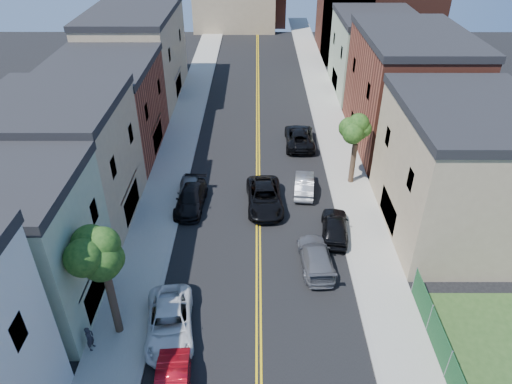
{
  "coord_description": "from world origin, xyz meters",
  "views": [
    {
      "loc": [
        -0.13,
        -3.77,
        21.12
      ],
      "look_at": [
        -0.17,
        25.46,
        2.0
      ],
      "focal_mm": 32.62,
      "sensor_mm": 36.0,
      "label": 1
    }
  ],
  "objects_px": {
    "white_pickup": "(170,323)",
    "pedestrian_left": "(90,338)",
    "grey_car_right": "(316,257)",
    "silver_car_right": "(304,184)",
    "dark_car_right_far": "(299,137)",
    "black_car_right": "(335,226)",
    "grey_car_left": "(190,191)",
    "black_suv_lane": "(265,197)",
    "black_car_left": "(191,198)"
  },
  "relations": [
    {
      "from": "dark_car_right_far",
      "to": "black_suv_lane",
      "type": "height_order",
      "value": "dark_car_right_far"
    },
    {
      "from": "black_car_right",
      "to": "black_suv_lane",
      "type": "height_order",
      "value": "black_suv_lane"
    },
    {
      "from": "black_car_left",
      "to": "black_suv_lane",
      "type": "distance_m",
      "value": 5.78
    },
    {
      "from": "white_pickup",
      "to": "black_car_left",
      "type": "distance_m",
      "value": 12.49
    },
    {
      "from": "grey_car_right",
      "to": "pedestrian_left",
      "type": "height_order",
      "value": "pedestrian_left"
    },
    {
      "from": "black_suv_lane",
      "to": "white_pickup",
      "type": "bearing_deg",
      "value": -116.77
    },
    {
      "from": "white_pickup",
      "to": "grey_car_right",
      "type": "xyz_separation_m",
      "value": [
        8.8,
        5.6,
        -0.03
      ]
    },
    {
      "from": "grey_car_left",
      "to": "black_suv_lane",
      "type": "relative_size",
      "value": 0.77
    },
    {
      "from": "white_pickup",
      "to": "pedestrian_left",
      "type": "bearing_deg",
      "value": -170.8
    },
    {
      "from": "white_pickup",
      "to": "silver_car_right",
      "type": "xyz_separation_m",
      "value": [
        8.8,
        14.62,
        -0.06
      ]
    },
    {
      "from": "black_car_left",
      "to": "silver_car_right",
      "type": "distance_m",
      "value": 9.33
    },
    {
      "from": "dark_car_right_far",
      "to": "pedestrian_left",
      "type": "distance_m",
      "value": 27.69
    },
    {
      "from": "black_car_left",
      "to": "pedestrian_left",
      "type": "distance_m",
      "value": 14.22
    },
    {
      "from": "black_car_left",
      "to": "black_car_right",
      "type": "height_order",
      "value": "black_car_right"
    },
    {
      "from": "white_pickup",
      "to": "dark_car_right_far",
      "type": "bearing_deg",
      "value": 61.05
    },
    {
      "from": "black_car_left",
      "to": "black_suv_lane",
      "type": "bearing_deg",
      "value": 4.06
    },
    {
      "from": "grey_car_right",
      "to": "dark_car_right_far",
      "type": "bearing_deg",
      "value": -93.76
    },
    {
      "from": "dark_car_right_far",
      "to": "black_suv_lane",
      "type": "distance_m",
      "value": 11.19
    },
    {
      "from": "grey_car_left",
      "to": "black_car_left",
      "type": "relative_size",
      "value": 0.87
    },
    {
      "from": "white_pickup",
      "to": "black_suv_lane",
      "type": "height_order",
      "value": "black_suv_lane"
    },
    {
      "from": "white_pickup",
      "to": "grey_car_left",
      "type": "height_order",
      "value": "white_pickup"
    },
    {
      "from": "grey_car_left",
      "to": "pedestrian_left",
      "type": "xyz_separation_m",
      "value": [
        -3.56,
        -14.68,
        0.16
      ]
    },
    {
      "from": "grey_car_left",
      "to": "silver_car_right",
      "type": "distance_m",
      "value": 9.37
    },
    {
      "from": "white_pickup",
      "to": "dark_car_right_far",
      "type": "relative_size",
      "value": 0.95
    },
    {
      "from": "silver_car_right",
      "to": "dark_car_right_far",
      "type": "distance_m",
      "value": 8.54
    },
    {
      "from": "black_car_right",
      "to": "dark_car_right_far",
      "type": "relative_size",
      "value": 0.79
    },
    {
      "from": "black_car_left",
      "to": "grey_car_right",
      "type": "relative_size",
      "value": 1.02
    },
    {
      "from": "silver_car_right",
      "to": "dark_car_right_far",
      "type": "relative_size",
      "value": 0.74
    },
    {
      "from": "dark_car_right_far",
      "to": "black_suv_lane",
      "type": "xyz_separation_m",
      "value": [
        -3.55,
        -10.61,
        -0.0
      ]
    },
    {
      "from": "white_pickup",
      "to": "grey_car_left",
      "type": "bearing_deg",
      "value": 84.55
    },
    {
      "from": "pedestrian_left",
      "to": "black_car_right",
      "type": "bearing_deg",
      "value": -43.58
    },
    {
      "from": "grey_car_left",
      "to": "black_suv_lane",
      "type": "xyz_separation_m",
      "value": [
        6.0,
        -0.91,
        0.04
      ]
    },
    {
      "from": "white_pickup",
      "to": "pedestrian_left",
      "type": "xyz_separation_m",
      "value": [
        -4.06,
        -1.23,
        0.16
      ]
    },
    {
      "from": "black_car_left",
      "to": "dark_car_right_far",
      "type": "height_order",
      "value": "dark_car_right_far"
    },
    {
      "from": "pedestrian_left",
      "to": "silver_car_right",
      "type": "bearing_deg",
      "value": -27.31
    },
    {
      "from": "white_pickup",
      "to": "grey_car_left",
      "type": "distance_m",
      "value": 13.46
    },
    {
      "from": "grey_car_left",
      "to": "black_car_left",
      "type": "height_order",
      "value": "grey_car_left"
    },
    {
      "from": "pedestrian_left",
      "to": "black_car_left",
      "type": "bearing_deg",
      "value": -3.65
    },
    {
      "from": "black_suv_lane",
      "to": "pedestrian_left",
      "type": "xyz_separation_m",
      "value": [
        -9.56,
        -13.77,
        0.12
      ]
    },
    {
      "from": "grey_car_left",
      "to": "silver_car_right",
      "type": "bearing_deg",
      "value": 3.79
    },
    {
      "from": "silver_car_right",
      "to": "pedestrian_left",
      "type": "distance_m",
      "value": 20.41
    },
    {
      "from": "grey_car_right",
      "to": "black_car_right",
      "type": "relative_size",
      "value": 1.09
    },
    {
      "from": "grey_car_left",
      "to": "pedestrian_left",
      "type": "distance_m",
      "value": 15.11
    },
    {
      "from": "grey_car_right",
      "to": "pedestrian_left",
      "type": "relative_size",
      "value": 3.25
    },
    {
      "from": "grey_car_right",
      "to": "pedestrian_left",
      "type": "bearing_deg",
      "value": 25.02
    },
    {
      "from": "black_car_right",
      "to": "pedestrian_left",
      "type": "bearing_deg",
      "value": 41.7
    },
    {
      "from": "black_car_right",
      "to": "silver_car_right",
      "type": "bearing_deg",
      "value": -66.56
    },
    {
      "from": "grey_car_left",
      "to": "black_suv_lane",
      "type": "height_order",
      "value": "black_suv_lane"
    },
    {
      "from": "black_car_left",
      "to": "black_car_right",
      "type": "relative_size",
      "value": 1.12
    },
    {
      "from": "black_car_right",
      "to": "silver_car_right",
      "type": "height_order",
      "value": "black_car_right"
    }
  ]
}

